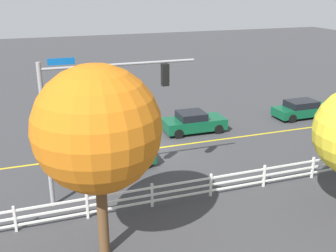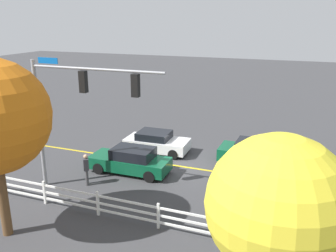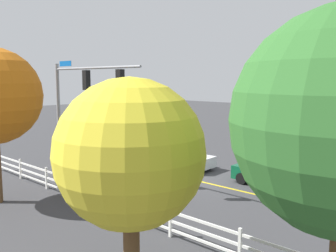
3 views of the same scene
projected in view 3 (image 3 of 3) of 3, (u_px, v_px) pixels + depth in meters
name	position (u px, v px, depth m)	size (l,w,h in m)	color
ground_plane	(188.00, 179.00, 21.00)	(120.00, 120.00, 0.00)	#38383A
lane_center_stripe	(250.00, 193.00, 18.32)	(28.00, 0.16, 0.01)	gold
signal_assembly	(79.00, 98.00, 19.17)	(6.87, 0.38, 6.65)	gray
car_0	(273.00, 173.00, 19.51)	(4.23, 2.03, 1.42)	#0C4C2D
car_1	(181.00, 158.00, 23.50)	(4.15, 2.07, 1.36)	silver
car_2	(140.00, 166.00, 20.98)	(4.57, 1.92, 1.47)	#0C4C2D
pedestrian	(93.00, 165.00, 20.26)	(0.45, 0.48, 1.69)	#3F3F42
white_rail_fence	(143.00, 211.00, 14.16)	(26.10, 0.10, 1.15)	white
tree_1	(130.00, 154.00, 8.89)	(3.72, 3.72, 5.75)	brown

